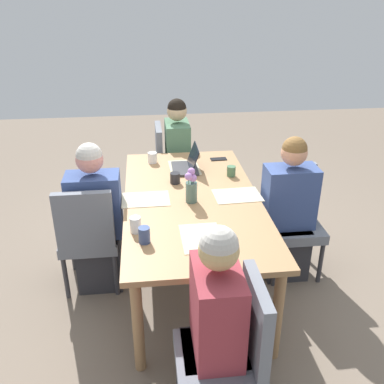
% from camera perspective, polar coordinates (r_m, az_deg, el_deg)
% --- Properties ---
extents(ground_plane, '(10.00, 10.00, 0.00)m').
position_cam_1_polar(ground_plane, '(3.67, -0.00, -11.11)').
color(ground_plane, '#756656').
extents(dining_table, '(1.98, 1.03, 0.74)m').
position_cam_1_polar(dining_table, '(3.31, -0.00, -1.91)').
color(dining_table, '#9E754C').
rests_on(dining_table, ground_plane).
extents(chair_far_left_near, '(0.44, 0.44, 0.90)m').
position_cam_1_polar(chair_far_left_near, '(3.37, -13.63, -5.38)').
color(chair_far_left_near, slate).
rests_on(chair_far_left_near, ground_plane).
extents(person_far_left_near, '(0.36, 0.40, 1.19)m').
position_cam_1_polar(person_far_left_near, '(3.41, -12.55, -4.30)').
color(person_far_left_near, '#2D2D33').
rests_on(person_far_left_near, ground_plane).
extents(chair_head_left_left_mid, '(0.44, 0.44, 0.90)m').
position_cam_1_polar(chair_head_left_left_mid, '(2.39, 5.33, -19.92)').
color(chair_head_left_left_mid, slate).
rests_on(chair_head_left_left_mid, ground_plane).
extents(person_head_left_left_mid, '(0.40, 0.36, 1.19)m').
position_cam_1_polar(person_head_left_left_mid, '(2.40, 3.22, -18.64)').
color(person_head_left_left_mid, '#2D2D33').
rests_on(person_head_left_left_mid, ground_plane).
extents(chair_near_left_far, '(0.44, 0.44, 0.90)m').
position_cam_1_polar(chair_near_left_far, '(3.63, 13.04, -2.90)').
color(chair_near_left_far, slate).
rests_on(chair_near_left_far, ground_plane).
extents(person_near_left_far, '(0.36, 0.40, 1.19)m').
position_cam_1_polar(person_near_left_far, '(3.54, 12.55, -3.15)').
color(person_near_left_far, '#2D2D33').
rests_on(person_near_left_far, ground_plane).
extents(chair_head_right_right_near, '(0.44, 0.44, 0.90)m').
position_cam_1_polar(chair_head_right_right_near, '(4.58, -2.91, 3.97)').
color(chair_head_right_right_near, slate).
rests_on(chair_head_right_right_near, ground_plane).
extents(person_head_right_right_near, '(0.40, 0.36, 1.19)m').
position_cam_1_polar(person_head_right_right_near, '(4.52, -1.92, 4.05)').
color(person_head_right_right_near, '#2D2D33').
rests_on(person_head_right_right_near, ground_plane).
extents(flower_vase, '(0.09, 0.10, 0.27)m').
position_cam_1_polar(flower_vase, '(3.17, -0.11, 0.69)').
color(flower_vase, '#4C6B60').
rests_on(flower_vase, dining_table).
extents(placemat_far_left_near, '(0.26, 0.36, 0.00)m').
position_cam_1_polar(placemat_far_left_near, '(3.27, -6.18, -0.96)').
color(placemat_far_left_near, beige).
rests_on(placemat_far_left_near, dining_table).
extents(placemat_head_left_left_mid, '(0.36, 0.27, 0.00)m').
position_cam_1_polar(placemat_head_left_left_mid, '(2.77, 1.25, -6.10)').
color(placemat_head_left_left_mid, beige).
rests_on(placemat_head_left_left_mid, dining_table).
extents(placemat_near_left_far, '(0.28, 0.37, 0.00)m').
position_cam_1_polar(placemat_near_left_far, '(3.33, 6.05, -0.44)').
color(placemat_near_left_far, beige).
rests_on(placemat_near_left_far, dining_table).
extents(placemat_head_right_right_near, '(0.37, 0.27, 0.00)m').
position_cam_1_polar(placemat_head_right_right_near, '(3.82, -1.07, 3.26)').
color(placemat_head_right_right_near, beige).
rests_on(placemat_head_right_right_near, dining_table).
extents(laptop_head_right_right_near, '(0.32, 0.22, 0.21)m').
position_cam_1_polar(laptop_head_right_right_near, '(3.77, -0.65, 3.62)').
color(laptop_head_right_right_near, '#38383D').
rests_on(laptop_head_right_right_near, dining_table).
extents(coffee_mug_near_left, '(0.08, 0.08, 0.10)m').
position_cam_1_polar(coffee_mug_near_left, '(3.94, -5.28, 4.57)').
color(coffee_mug_near_left, white).
rests_on(coffee_mug_near_left, dining_table).
extents(coffee_mug_near_right, '(0.07, 0.07, 0.11)m').
position_cam_1_polar(coffee_mug_near_right, '(2.84, -7.53, -4.33)').
color(coffee_mug_near_right, white).
rests_on(coffee_mug_near_right, dining_table).
extents(coffee_mug_centre_left, '(0.07, 0.07, 0.09)m').
position_cam_1_polar(coffee_mug_centre_left, '(3.66, 5.24, 2.79)').
color(coffee_mug_centre_left, '#47704C').
rests_on(coffee_mug_centre_left, dining_table).
extents(coffee_mug_centre_right, '(0.08, 0.08, 0.09)m').
position_cam_1_polar(coffee_mug_centre_right, '(3.51, -2.27, 1.87)').
color(coffee_mug_centre_right, '#232328').
rests_on(coffee_mug_centre_right, dining_table).
extents(coffee_mug_far_left, '(0.07, 0.07, 0.11)m').
position_cam_1_polar(coffee_mug_far_left, '(2.72, -6.37, -5.71)').
color(coffee_mug_far_left, '#33477A').
rests_on(coffee_mug_far_left, dining_table).
extents(phone_black, '(0.08, 0.15, 0.01)m').
position_cam_1_polar(phone_black, '(4.02, 3.55, 4.40)').
color(phone_black, black).
rests_on(phone_black, dining_table).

